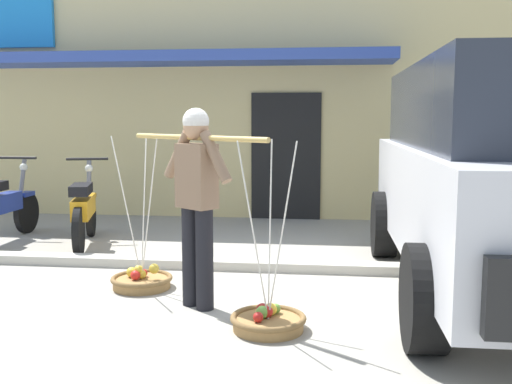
% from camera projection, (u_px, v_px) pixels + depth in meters
% --- Properties ---
extents(ground_plane, '(90.00, 90.00, 0.00)m').
position_uv_depth(ground_plane, '(203.00, 287.00, 5.77)').
color(ground_plane, '#9E998C').
extents(sidewalk_curb, '(20.00, 0.24, 0.10)m').
position_uv_depth(sidewalk_curb, '(216.00, 264.00, 6.45)').
color(sidewalk_curb, '#BAB4A5').
rests_on(sidewalk_curb, ground).
extents(fruit_vendor, '(1.34, 1.02, 1.70)m').
position_uv_depth(fruit_vendor, '(197.00, 194.00, 5.03)').
color(fruit_vendor, black).
rests_on(fruit_vendor, ground).
extents(fruit_basket_left_side, '(0.59, 0.59, 1.45)m').
position_uv_depth(fruit_basket_left_side, '(268.00, 320.00, 4.59)').
color(fruit_basket_left_side, '#9E7542').
rests_on(fruit_basket_left_side, ground).
extents(fruit_basket_right_side, '(0.59, 0.59, 1.45)m').
position_uv_depth(fruit_basket_right_side, '(142.00, 280.00, 5.71)').
color(fruit_basket_right_side, '#9E7542').
rests_on(fruit_basket_right_side, ground).
extents(motorcycle_nearest_shop, '(0.54, 1.82, 1.09)m').
position_uv_depth(motorcycle_nearest_shop, '(1.00, 208.00, 7.76)').
color(motorcycle_nearest_shop, black).
rests_on(motorcycle_nearest_shop, ground).
extents(motorcycle_second_in_row, '(0.67, 1.77, 1.09)m').
position_uv_depth(motorcycle_second_in_row, '(84.00, 210.00, 7.55)').
color(motorcycle_second_in_row, black).
rests_on(motorcycle_second_in_row, ground).
extents(parked_truck, '(2.18, 4.82, 2.10)m').
position_uv_depth(parked_truck, '(509.00, 172.00, 5.40)').
color(parked_truck, silver).
rests_on(parked_truck, ground).
extents(storefront_building, '(13.00, 6.00, 4.20)m').
position_uv_depth(storefront_building, '(199.00, 93.00, 12.09)').
color(storefront_building, '#DBC684').
rests_on(storefront_building, ground).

